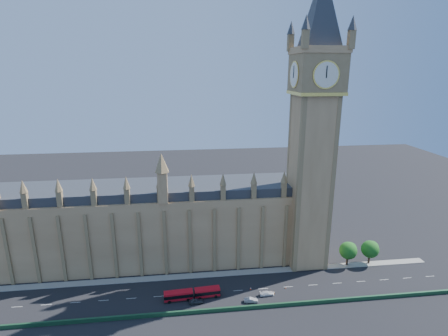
{
  "coord_description": "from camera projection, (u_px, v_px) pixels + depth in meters",
  "views": [
    {
      "loc": [
        -3.38,
        -91.88,
        65.26
      ],
      "look_at": [
        8.96,
        10.0,
        36.47
      ],
      "focal_mm": 28.0,
      "sensor_mm": 36.0,
      "label": 1
    }
  ],
  "objects": [
    {
      "name": "cone_b",
      "position": [
        285.0,
        287.0,
        108.27
      ],
      "size": [
        0.47,
        0.47,
        0.62
      ],
      "rotation": [
        0.0,
        0.0,
        0.25
      ],
      "color": "black",
      "rests_on": "ground"
    },
    {
      "name": "red_bus",
      "position": [
        192.0,
        294.0,
        103.17
      ],
      "size": [
        16.71,
        3.64,
        2.82
      ],
      "rotation": [
        0.0,
        0.0,
        0.07
      ],
      "color": "red",
      "rests_on": "ground"
    },
    {
      "name": "cone_c",
      "position": [
        272.0,
        292.0,
        105.97
      ],
      "size": [
        0.53,
        0.53,
        0.75
      ],
      "rotation": [
        0.0,
        0.0,
        -0.14
      ],
      "color": "black",
      "rests_on": "ground"
    },
    {
      "name": "cone_d",
      "position": [
        251.0,
        289.0,
        107.59
      ],
      "size": [
        0.55,
        0.55,
        0.72
      ],
      "rotation": [
        0.0,
        0.0,
        0.25
      ],
      "color": "black",
      "rests_on": "ground"
    },
    {
      "name": "tree_east_near",
      "position": [
        349.0,
        250.0,
        120.0
      ],
      "size": [
        6.0,
        6.0,
        8.5
      ],
      "color": "#382619",
      "rests_on": "ground"
    },
    {
      "name": "kerb_north",
      "position": [
        197.0,
        276.0,
        114.9
      ],
      "size": [
        160.0,
        3.0,
        0.16
      ],
      "primitive_type": "cube",
      "color": "gray",
      "rests_on": "ground"
    },
    {
      "name": "car_grey",
      "position": [
        196.0,
        301.0,
        101.16
      ],
      "size": [
        4.2,
        1.8,
        1.41
      ],
      "primitive_type": "imported",
      "rotation": [
        0.0,
        0.0,
        1.6
      ],
      "color": "#383B3F",
      "rests_on": "ground"
    },
    {
      "name": "elizabeth_tower",
      "position": [
        315.0,
        106.0,
        108.88
      ],
      "size": [
        20.59,
        20.59,
        105.0
      ],
      "color": "#9E774C",
      "rests_on": "ground"
    },
    {
      "name": "palace_westminster",
      "position": [
        122.0,
        225.0,
        120.23
      ],
      "size": [
        120.0,
        20.0,
        28.0
      ],
      "color": "#9E774C",
      "rests_on": "ground"
    },
    {
      "name": "ground",
      "position": [
        199.0,
        293.0,
        105.84
      ],
      "size": [
        400.0,
        400.0,
        0.0
      ],
      "primitive_type": "plane",
      "color": "black",
      "rests_on": "ground"
    },
    {
      "name": "cone_a",
      "position": [
        274.0,
        292.0,
        105.74
      ],
      "size": [
        0.56,
        0.56,
        0.69
      ],
      "rotation": [
        0.0,
        0.0,
        -0.36
      ],
      "color": "black",
      "rests_on": "ground"
    },
    {
      "name": "tree_east_far",
      "position": [
        371.0,
        249.0,
        120.92
      ],
      "size": [
        6.0,
        6.0,
        8.5
      ],
      "color": "#382619",
      "rests_on": "ground"
    },
    {
      "name": "bridge_parapet",
      "position": [
        200.0,
        311.0,
        97.08
      ],
      "size": [
        160.0,
        0.6,
        1.2
      ],
      "primitive_type": "cube",
      "color": "#1E4C2D",
      "rests_on": "ground"
    },
    {
      "name": "car_white",
      "position": [
        267.0,
        293.0,
        104.77
      ],
      "size": [
        4.53,
        2.13,
        1.28
      ],
      "primitive_type": "imported",
      "rotation": [
        0.0,
        0.0,
        1.65
      ],
      "color": "silver",
      "rests_on": "ground"
    },
    {
      "name": "car_silver",
      "position": [
        251.0,
        300.0,
        101.7
      ],
      "size": [
        4.21,
        1.94,
        1.34
      ],
      "primitive_type": "imported",
      "rotation": [
        0.0,
        0.0,
        1.44
      ],
      "color": "#939499",
      "rests_on": "ground"
    }
  ]
}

